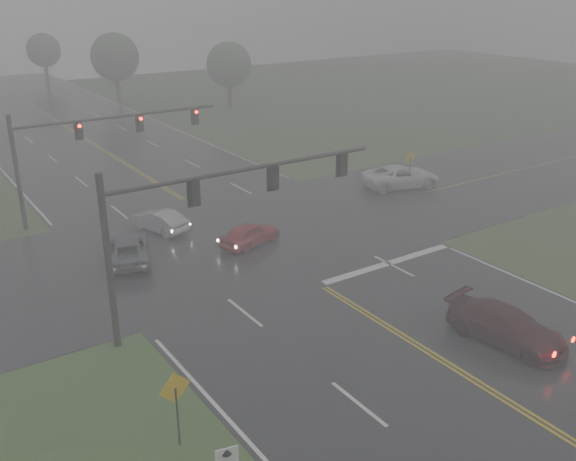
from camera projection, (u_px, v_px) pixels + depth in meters
main_road at (260, 248)px, 35.81m from camera, size 18.00×160.00×0.02m
cross_street at (242, 237)px, 37.36m from camera, size 120.00×14.00×0.02m
stop_bar at (388, 264)px, 33.81m from camera, size 8.50×0.50×0.01m
sedan_maroon at (504, 342)px, 26.53m from camera, size 2.83×5.31×1.47m
sedan_red at (250, 245)px, 36.19m from camera, size 4.07×2.46×1.30m
sedan_silver at (160, 231)px, 38.21m from camera, size 2.49×4.10×1.28m
car_grey at (128, 261)px, 34.15m from camera, size 3.68×5.33×1.35m
pickup_white at (400, 187)px, 46.25m from camera, size 6.07×3.92×1.56m
signal_gantry_near at (198, 209)px, 26.48m from camera, size 12.95×0.32×7.35m
signal_gantry_far at (84, 141)px, 38.79m from camera, size 13.00×0.35×6.90m
sign_diamond_west at (176, 397)px, 20.06m from camera, size 1.12×0.20×2.72m
sign_diamond_east at (410, 162)px, 45.23m from camera, size 1.17×0.28×2.86m
tree_ne_a at (115, 57)px, 75.14m from camera, size 5.62×5.62×8.25m
tree_e_near at (229, 65)px, 72.55m from camera, size 5.10×5.10×7.48m
tree_n_far at (44, 50)px, 90.71m from camera, size 4.72×4.72×6.93m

